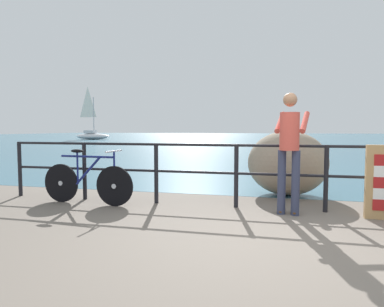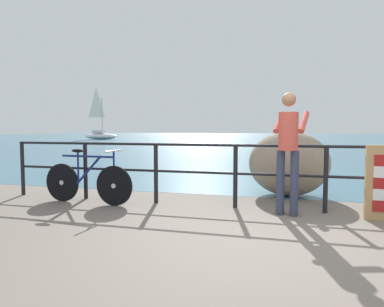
% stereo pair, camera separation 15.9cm
% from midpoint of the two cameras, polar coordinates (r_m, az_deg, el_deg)
% --- Properties ---
extents(ground_plane, '(120.00, 120.00, 0.10)m').
position_cam_midpoint_polar(ground_plane, '(23.87, 15.15, 0.81)').
color(ground_plane, '#6B6056').
extents(sea_surface, '(120.00, 90.00, 0.01)m').
position_cam_midpoint_polar(sea_surface, '(51.44, 15.21, 2.56)').
color(sea_surface, '#38667A').
rests_on(sea_surface, ground_plane).
extents(promenade_railing, '(9.55, 0.07, 1.02)m').
position_cam_midpoint_polar(promenade_railing, '(5.53, 14.95, -2.54)').
color(promenade_railing, black).
rests_on(promenade_railing, ground_plane).
extents(bicycle, '(1.70, 0.48, 0.92)m').
position_cam_midpoint_polar(bicycle, '(6.10, -16.07, -4.30)').
color(bicycle, black).
rests_on(bicycle, ground_plane).
extents(person_at_railing, '(0.53, 0.67, 1.78)m').
position_cam_midpoint_polar(person_at_railing, '(5.23, 16.39, 0.96)').
color(person_at_railing, '#333851').
rests_on(person_at_railing, ground_plane).
extents(breakwater_boulder_main, '(1.50, 1.23, 1.22)m').
position_cam_midpoint_polar(breakwater_boulder_main, '(6.81, 16.28, -1.56)').
color(breakwater_boulder_main, gray).
rests_on(breakwater_boulder_main, ground).
extents(seagull, '(0.13, 0.34, 0.23)m').
position_cam_midpoint_polar(seagull, '(6.69, 15.77, 4.79)').
color(seagull, gold).
rests_on(seagull, breakwater_boulder_main).
extents(sailboat, '(4.49, 1.67, 6.16)m').
position_cam_midpoint_polar(sailboat, '(42.10, -14.71, 3.22)').
color(sailboat, white).
rests_on(sailboat, sea_surface).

